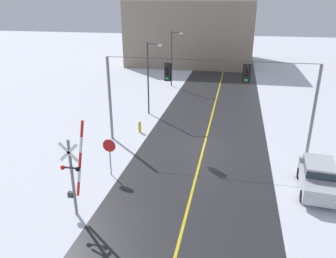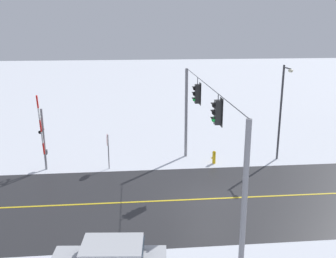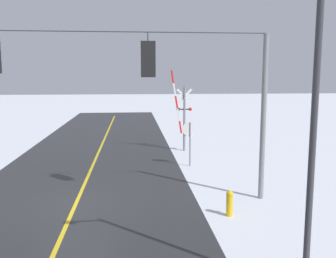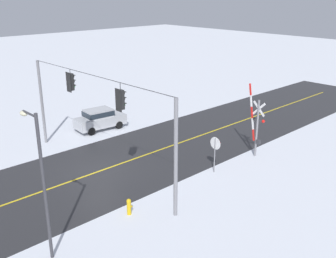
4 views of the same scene
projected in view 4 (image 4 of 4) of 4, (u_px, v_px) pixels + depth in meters
The scene contains 9 objects.
ground_plane at pixel (98, 172), 25.09m from camera, with size 160.00×160.00×0.00m, color silver.
road_asphalt at pixel (4, 205), 21.21m from camera, with size 9.00×80.00×0.01m, color #28282B.
lane_centre_line at pixel (4, 205), 21.21m from camera, with size 0.14×72.00×0.01m, color gold.
signal_span at pixel (95, 111), 23.73m from camera, with size 14.20×0.47×6.22m.
stop_sign at pixel (215, 147), 24.48m from camera, with size 0.80×0.09×2.35m.
railroad_crossing at pixel (256, 124), 26.76m from camera, with size 1.36×0.31×5.00m.
parked_car_silver at pixel (100, 118), 32.37m from camera, with size 2.11×4.31×1.74m.
streetlamp_near at pixel (40, 173), 15.91m from camera, with size 1.39×0.28×6.50m.
fire_hydrant at pixel (129, 206), 20.18m from camera, with size 0.24×0.31×0.88m.
Camera 4 is at (-19.61, 12.37, 10.89)m, focal length 42.33 mm.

